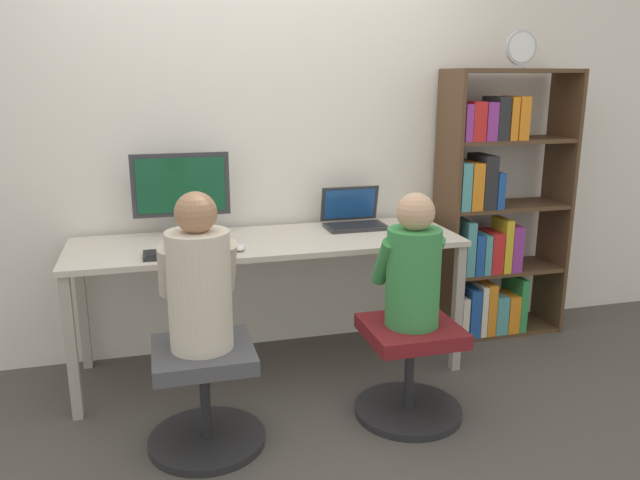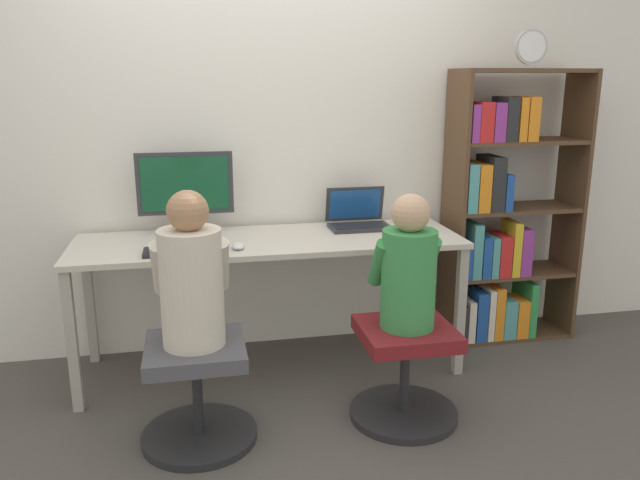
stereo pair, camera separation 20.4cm
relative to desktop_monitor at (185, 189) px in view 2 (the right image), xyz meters
The scene contains 13 objects.
ground_plane 1.24m from the desktop_monitor, 50.20° to the right, with size 14.00×14.00×0.00m, color #4C4742.
wall_back 0.56m from the desktop_monitor, 24.05° to the left, with size 10.00×0.05×2.60m.
desk 0.59m from the desktop_monitor, 24.25° to the right, with size 2.13×0.66×0.77m.
desktop_monitor is the anchor object (origin of this frame).
laptop 1.02m from the desktop_monitor, ahead, with size 0.36×0.26×0.23m.
keyboard 0.47m from the desktop_monitor, 92.51° to the right, with size 0.40×0.15×0.03m.
computer_mouse_by_keyboard 0.52m from the desktop_monitor, 56.34° to the right, with size 0.07×0.10×0.03m.
office_chair_left 1.17m from the desktop_monitor, 89.02° to the right, with size 0.54×0.54×0.48m.
office_chair_right 1.55m from the desktop_monitor, 41.02° to the right, with size 0.54×0.54×0.48m.
person_at_monitor 0.91m from the desktop_monitor, 89.02° to the right, with size 0.34×0.32×0.70m.
person_at_laptop 1.37m from the desktop_monitor, 40.87° to the right, with size 0.32×0.30×0.65m.
bookshelf 1.92m from the desktop_monitor, ahead, with size 0.82×0.33×1.69m.
desk_clock 2.12m from the desktop_monitor, ahead, with size 0.20×0.03×0.22m.
Camera 2 is at (-0.40, -3.00, 1.63)m, focal length 35.00 mm.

